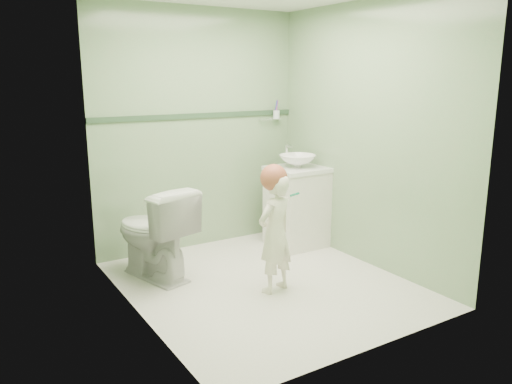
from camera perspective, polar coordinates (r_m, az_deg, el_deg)
ground at (r=4.40m, az=1.05°, el=-10.32°), size 2.50×2.50×0.00m
room_shell at (r=4.08m, az=1.12°, el=5.35°), size 2.50×2.54×2.40m
trim_stripe at (r=5.14m, az=-6.49°, el=8.53°), size 2.20×0.02×0.05m
vanity at (r=5.27m, az=4.60°, el=-1.80°), size 0.52×0.50×0.80m
counter at (r=5.18m, az=4.68°, el=2.58°), size 0.54×0.52×0.04m
basin at (r=5.17m, az=4.70°, el=3.50°), size 0.37×0.37×0.13m
faucet at (r=5.31m, az=3.52°, el=4.64°), size 0.03×0.13×0.18m
cup_holder at (r=5.54m, az=2.23°, el=8.73°), size 0.26×0.07×0.21m
toilet at (r=4.50m, az=-11.49°, el=-4.48°), size 0.66×0.90×0.82m
toddler at (r=4.12m, az=2.16°, el=-4.70°), size 0.41×0.33×0.98m
hair_cap at (r=4.02m, az=2.02°, el=1.61°), size 0.22×0.22×0.22m
teal_toothbrush at (r=4.01m, az=4.24°, el=-0.23°), size 0.11×0.14×0.08m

